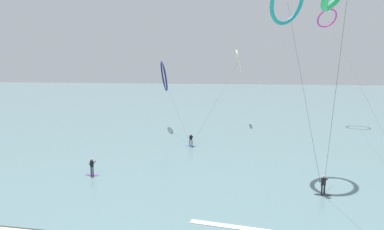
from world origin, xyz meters
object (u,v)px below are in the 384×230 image
(surfer_cobalt, at_px, (191,141))
(surfer_violet, at_px, (92,168))
(kite_teal, at_px, (288,1))
(kite_magenta, at_px, (327,18))
(kite_navy, at_px, (164,76))
(surfer_charcoal, at_px, (323,186))
(kite_ivory, at_px, (238,61))

(surfer_cobalt, relative_size, surfer_violet, 1.00)
(kite_teal, height_order, kite_magenta, kite_magenta)
(kite_navy, bearing_deg, surfer_cobalt, -173.30)
(surfer_violet, bearing_deg, surfer_charcoal, -158.44)
(kite_teal, bearing_deg, surfer_charcoal, 57.12)
(surfer_cobalt, xyz_separation_m, kite_ivory, (5.41, 21.82, 11.14))
(kite_navy, distance_m, kite_ivory, 15.24)
(kite_ivory, bearing_deg, surfer_charcoal, -171.60)
(surfer_cobalt, bearing_deg, kite_teal, -43.91)
(surfer_cobalt, distance_m, kite_ivory, 25.09)
(surfer_charcoal, xyz_separation_m, kite_magenta, (8.52, 42.14, 19.53))
(kite_teal, distance_m, kite_navy, 28.30)
(surfer_cobalt, distance_m, kite_teal, 21.02)
(surfer_cobalt, bearing_deg, kite_ivory, 55.77)
(surfer_charcoal, relative_size, kite_magenta, 0.04)
(kite_ivory, bearing_deg, surfer_violet, 155.32)
(surfer_violet, bearing_deg, kite_ivory, -84.94)
(kite_navy, bearing_deg, surfer_charcoal, -164.76)
(kite_magenta, bearing_deg, kite_ivory, -1.94)
(surfer_charcoal, height_order, surfer_violet, same)
(surfer_charcoal, xyz_separation_m, kite_ivory, (-8.50, 36.70, 11.14))
(surfer_violet, distance_m, kite_ivory, 39.27)
(surfer_violet, bearing_deg, kite_magenta, -101.15)
(surfer_charcoal, relative_size, kite_navy, 0.10)
(kite_navy, bearing_deg, surfer_violet, 158.89)
(surfer_charcoal, distance_m, kite_navy, 37.06)
(surfer_cobalt, distance_m, kite_magenta, 40.35)
(surfer_violet, bearing_deg, kite_teal, -130.59)
(kite_ivory, bearing_deg, kite_navy, 115.91)
(surfer_cobalt, distance_m, surfer_charcoal, 20.37)
(surfer_charcoal, height_order, kite_teal, kite_teal)
(surfer_charcoal, xyz_separation_m, kite_navy, (-21.40, 29.08, 8.35))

